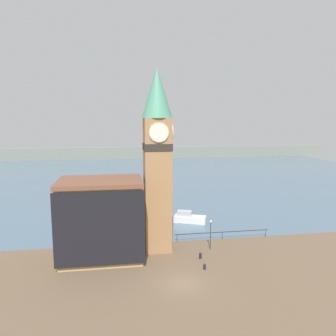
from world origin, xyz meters
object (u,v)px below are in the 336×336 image
object	(u,v)px
mooring_bollard_far	(200,255)
lamp_post	(211,229)
pier_building	(101,219)
mooring_bollard_near	(205,266)
boat_near	(189,218)
clock_tower	(157,156)

from	to	relation	value
mooring_bollard_far	lamp_post	world-z (taller)	lamp_post
mooring_bollard_far	lamp_post	distance (m)	4.05
pier_building	mooring_bollard_near	bearing A→B (deg)	-23.76
boat_near	mooring_bollard_far	size ratio (longest dim) A/B	7.11
clock_tower	pier_building	world-z (taller)	clock_tower
mooring_bollard_far	boat_near	bearing A→B (deg)	83.06
mooring_bollard_near	mooring_bollard_far	size ratio (longest dim) A/B	0.85
lamp_post	mooring_bollard_far	bearing A→B (deg)	-127.46
boat_near	lamp_post	world-z (taller)	lamp_post
pier_building	mooring_bollard_far	size ratio (longest dim) A/B	12.86
pier_building	lamp_post	size ratio (longest dim) A/B	2.58
clock_tower	mooring_bollard_far	distance (m)	13.40
clock_tower	lamp_post	size ratio (longest dim) A/B	5.90
clock_tower	lamp_post	world-z (taller)	clock_tower
mooring_bollard_near	mooring_bollard_far	world-z (taller)	mooring_bollard_far
mooring_bollard_near	pier_building	bearing A→B (deg)	156.24
clock_tower	boat_near	xyz separation A→B (m)	(6.54, 10.53, -11.64)
pier_building	boat_near	xyz separation A→B (m)	(13.68, 12.11, -4.20)
mooring_bollard_near	mooring_bollard_far	bearing A→B (deg)	84.85
clock_tower	mooring_bollard_near	bearing A→B (deg)	-55.98
pier_building	mooring_bollard_far	bearing A→B (deg)	-10.55
mooring_bollard_far	lamp_post	size ratio (longest dim) A/B	0.20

